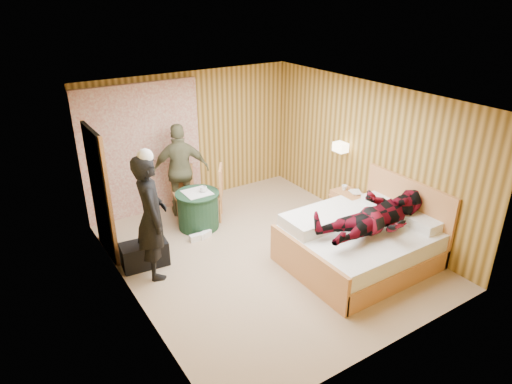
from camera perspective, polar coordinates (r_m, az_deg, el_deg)
floor at (r=7.34m, az=0.95°, el=-7.67°), size 4.20×5.00×0.01m
ceiling at (r=6.37m, az=1.11°, el=11.73°), size 4.20×5.00×0.01m
wall_back at (r=8.82m, az=-8.09°, el=6.70°), size 4.20×0.02×2.50m
wall_left at (r=5.96m, az=-16.04°, el=-3.01°), size 0.02×5.00×2.50m
wall_right at (r=8.04m, az=13.61°, el=4.48°), size 0.02×5.00×2.50m
curtain at (r=8.43m, az=-14.03°, el=5.00°), size 2.20×0.08×2.40m
doorway at (r=7.30m, az=-18.93°, el=-0.17°), size 0.06×0.90×2.05m
wall_lamp at (r=8.20m, az=10.54°, el=5.53°), size 0.26×0.24×0.16m
bed at (r=7.15m, az=12.98°, el=-6.16°), size 2.15×1.69×1.16m
nightstand at (r=8.33m, az=11.42°, el=-1.77°), size 0.43×0.59×0.57m
round_table at (r=8.00m, az=-7.25°, el=-2.21°), size 0.76×0.76×0.67m
chair_far at (r=8.43m, az=-9.04°, el=0.62°), size 0.50×0.50×0.93m
chair_near at (r=8.17m, az=-5.20°, el=0.38°), size 0.63×0.63×1.01m
duffel_bag at (r=7.16m, az=-13.74°, el=-7.56°), size 0.72×0.44×0.39m
sneaker_left at (r=7.79m, az=-6.42°, el=-5.31°), size 0.26×0.18×0.11m
sneaker_right at (r=7.72m, az=-7.38°, el=-5.65°), size 0.26×0.12×0.11m
woman_standing at (r=6.58m, az=-12.94°, el=-3.07°), size 0.60×0.77×1.86m
man_at_table at (r=8.32m, az=-9.37°, el=2.68°), size 1.09×0.73×1.72m
man_on_bed at (r=6.72m, az=15.08°, el=-1.93°), size 0.86×0.67×1.77m
book_lower at (r=8.17m, az=11.82°, el=-0.12°), size 0.22×0.26×0.02m
book_upper at (r=8.17m, az=11.83°, el=0.01°), size 0.25×0.28×0.02m
cup_nightstand at (r=8.28m, az=10.98°, el=0.54°), size 0.13×0.13×0.09m
cup_table at (r=7.84m, az=-6.58°, el=0.32°), size 0.13×0.13×0.10m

